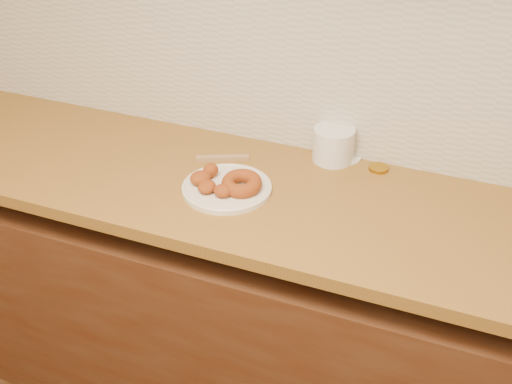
% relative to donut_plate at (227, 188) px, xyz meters
% --- Properties ---
extents(wall_back, '(4.00, 0.02, 2.70)m').
position_rel_donut_plate_xyz_m(wall_back, '(0.39, 0.35, 0.44)').
color(wall_back, tan).
rests_on(wall_back, ground).
extents(base_cabinet, '(3.60, 0.60, 0.77)m').
position_rel_donut_plate_xyz_m(base_cabinet, '(0.39, 0.04, -0.52)').
color(base_cabinet, '#4C2F1C').
rests_on(base_cabinet, floor).
extents(butcher_block, '(2.30, 0.62, 0.04)m').
position_rel_donut_plate_xyz_m(butcher_block, '(-0.26, 0.04, -0.03)').
color(butcher_block, olive).
rests_on(butcher_block, base_cabinet).
extents(backsplash, '(3.60, 0.02, 0.60)m').
position_rel_donut_plate_xyz_m(backsplash, '(0.39, 0.34, 0.29)').
color(backsplash, beige).
rests_on(backsplash, wall_back).
extents(donut_plate, '(0.26, 0.26, 0.01)m').
position_rel_donut_plate_xyz_m(donut_plate, '(0.00, 0.00, 0.00)').
color(donut_plate, silver).
rests_on(donut_plate, butcher_block).
extents(ring_donut, '(0.15, 0.15, 0.05)m').
position_rel_donut_plate_xyz_m(ring_donut, '(0.05, -0.00, 0.03)').
color(ring_donut, '#934318').
rests_on(ring_donut, donut_plate).
extents(fried_dough_chunks, '(0.16, 0.14, 0.04)m').
position_rel_donut_plate_xyz_m(fried_dough_chunks, '(-0.05, -0.02, 0.03)').
color(fried_dough_chunks, '#934318').
rests_on(fried_dough_chunks, donut_plate).
extents(plastic_tub, '(0.15, 0.15, 0.11)m').
position_rel_donut_plate_xyz_m(plastic_tub, '(0.24, 0.29, 0.05)').
color(plastic_tub, silver).
rests_on(plastic_tub, butcher_block).
extents(tub_lid, '(0.12, 0.12, 0.01)m').
position_rel_donut_plate_xyz_m(tub_lid, '(0.26, 0.32, -0.00)').
color(tub_lid, white).
rests_on(tub_lid, butcher_block).
extents(brass_jar_lid, '(0.08, 0.08, 0.01)m').
position_rel_donut_plate_xyz_m(brass_jar_lid, '(0.39, 0.28, -0.00)').
color(brass_jar_lid, '#9D7314').
rests_on(brass_jar_lid, butcher_block).
extents(wooden_utensil, '(0.16, 0.09, 0.01)m').
position_rel_donut_plate_xyz_m(wooden_utensil, '(-0.09, 0.16, -0.00)').
color(wooden_utensil, '#98754F').
rests_on(wooden_utensil, butcher_block).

